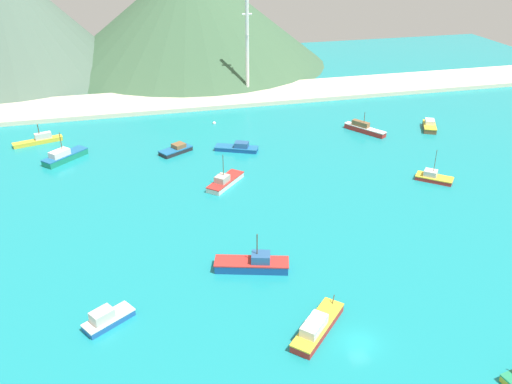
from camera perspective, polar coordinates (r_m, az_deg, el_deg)
The scene contains 17 objects.
ground at distance 91.51m, azimuth 3.64°, elevation -3.42°, with size 260.00×280.00×0.50m.
fishing_boat_1 at distance 72.38m, azimuth -15.87°, elevation -13.05°, with size 6.96×5.72×2.49m.
fishing_boat_2 at distance 133.20m, azimuth -22.44°, elevation 5.24°, with size 11.17×5.08×4.60m.
fishing_boat_3 at distance 119.30m, azimuth -2.01°, elevation 4.83°, with size 10.06×6.63×2.08m.
fishing_boat_4 at distance 111.07m, azimuth 18.67°, elevation 1.53°, with size 7.37×6.90×6.58m.
fishing_boat_5 at distance 138.74m, azimuth 18.29°, elevation 6.82°, with size 5.79×7.75×2.25m.
fishing_boat_6 at distance 69.06m, azimuth 6.63°, elevation -14.28°, with size 9.41×9.43×2.52m.
fishing_boat_7 at distance 119.49m, azimuth -8.64°, elevation 4.56°, with size 7.98×6.56×1.94m.
fishing_boat_8 at distance 121.46m, azimuth -20.09°, elevation 3.68°, with size 9.54×9.23×6.51m.
fishing_boat_9 at distance 132.51m, azimuth 11.62°, elevation 6.76°, with size 7.57×10.39×5.09m.
fishing_boat_10 at distance 79.22m, azimuth -0.33°, elevation -7.79°, with size 11.50×6.02×6.14m.
fishing_boat_12 at distance 103.55m, azimuth -3.40°, elevation 1.16°, with size 8.74×9.18×6.68m.
buoy_1 at distance 136.12m, azimuth -4.56°, elevation 7.45°, with size 0.88×0.88×0.88m.
beach_strip at distance 155.57m, azimuth -4.30°, elevation 10.22°, with size 247.00×19.30×1.20m, color beige.
hill_west at distance 195.07m, azimuth -25.93°, elevation 16.89°, with size 76.10×76.10×38.63m.
hill_central at distance 194.89m, azimuth -7.10°, elevation 18.83°, with size 94.79×94.79×35.64m.
radio_tower at distance 156.16m, azimuth -0.96°, elevation 15.56°, with size 2.80×2.24×28.04m.
Camera 1 is at (-24.43, -44.59, 46.79)m, focal length 36.90 mm.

